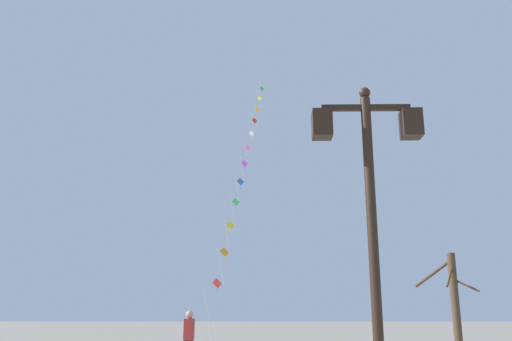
% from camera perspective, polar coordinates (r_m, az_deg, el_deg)
% --- Properties ---
extents(twin_lantern_lamp_post, '(1.54, 0.28, 4.81)m').
position_cam_1_polar(twin_lantern_lamp_post, '(7.55, 12.01, -1.70)').
color(twin_lantern_lamp_post, black).
rests_on(twin_lantern_lamp_post, ground_plane).
extents(kite_train, '(2.10, 17.78, 17.20)m').
position_cam_1_polar(kite_train, '(27.83, -1.30, 0.37)').
color(kite_train, brown).
rests_on(kite_train, ground_plane).
extents(kite_flyer, '(0.28, 0.62, 1.71)m').
position_cam_1_polar(kite_flyer, '(16.46, -7.15, -17.36)').
color(kite_flyer, '#1E1E2D').
rests_on(kite_flyer, ground_plane).
extents(bare_tree, '(1.80, 1.77, 3.63)m').
position_cam_1_polar(bare_tree, '(19.72, 20.32, -13.19)').
color(bare_tree, '#4C3826').
rests_on(bare_tree, ground_plane).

